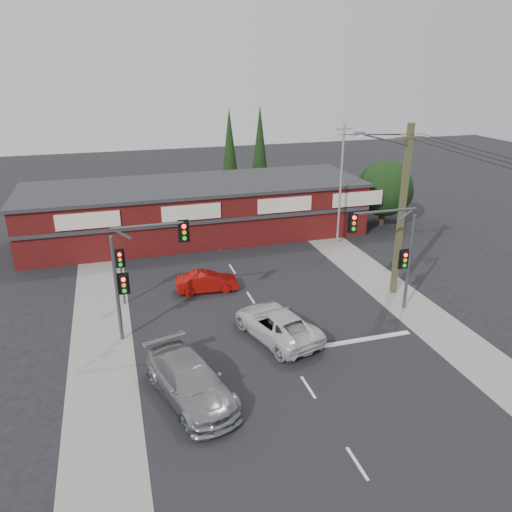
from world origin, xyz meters
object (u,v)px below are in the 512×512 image
object	(u,v)px
white_suv	(277,324)
shop_building	(196,209)
silver_suv	(190,381)
red_sedan	(207,282)
utility_pole	(400,206)

from	to	relation	value
white_suv	shop_building	size ratio (longest dim) A/B	0.20
silver_suv	shop_building	bearing A→B (deg)	63.43
red_sedan	shop_building	size ratio (longest dim) A/B	0.14
red_sedan	utility_pole	xyz separation A→B (m)	(10.64, -3.37, 4.79)
white_suv	utility_pole	world-z (taller)	utility_pole
white_suv	utility_pole	bearing A→B (deg)	-176.56
white_suv	silver_suv	bearing A→B (deg)	20.05
silver_suv	utility_pole	bearing A→B (deg)	10.84
shop_building	utility_pole	world-z (taller)	utility_pole
silver_suv	shop_building	xyz separation A→B (m)	(3.95, 20.66, 1.31)
utility_pole	red_sedan	bearing A→B (deg)	162.44
white_suv	silver_suv	xyz separation A→B (m)	(-4.99, -3.67, 0.08)
utility_pole	white_suv	bearing A→B (deg)	-160.26
utility_pole	silver_suv	bearing A→B (deg)	-153.43
white_suv	red_sedan	world-z (taller)	white_suv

